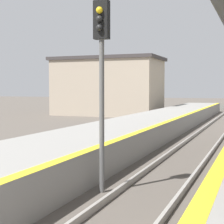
% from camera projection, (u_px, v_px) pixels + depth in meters
% --- Properties ---
extents(signal_near, '(0.36, 0.31, 4.57)m').
position_uv_depth(signal_near, '(101.00, 60.00, 8.83)').
color(signal_near, '#595959').
rests_on(signal_near, ground).
extents(station_building, '(10.15, 5.82, 5.46)m').
position_uv_depth(station_building, '(108.00, 86.00, 35.73)').
color(station_building, tan).
rests_on(station_building, ground).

